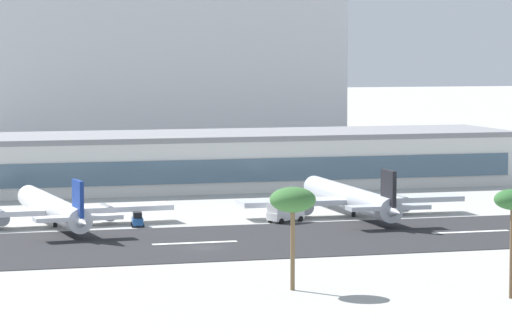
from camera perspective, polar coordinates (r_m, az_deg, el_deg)
name	(u,v)px	position (r m, az deg, el deg)	size (l,w,h in m)	color
ground_plane	(205,248)	(183.27, -2.15, -3.44)	(1400.00, 1400.00, 0.00)	#A8A8A3
runway_strip	(197,243)	(187.75, -2.48, -3.23)	(800.00, 33.49, 0.08)	#262628
runway_centreline_dash_4	(195,243)	(187.66, -2.58, -3.22)	(12.00, 1.20, 0.01)	white
runway_centreline_dash_5	(471,232)	(201.08, 9.01, -2.73)	(12.00, 1.20, 0.01)	white
terminal_building	(146,161)	(259.97, -4.65, 0.21)	(144.53, 26.86, 10.54)	silver
distant_hotel_block	(127,65)	(355.86, -5.43, 4.28)	(108.63, 36.87, 45.13)	#BCBCC1
airliner_navy_tail_gate_0	(55,209)	(206.46, -8.46, -1.79)	(36.90, 40.43, 8.44)	white
airliner_black_tail_gate_1	(353,199)	(217.29, 4.11, -1.38)	(37.07, 42.36, 8.84)	silver
service_baggage_tug_0	(137,220)	(205.68, -5.01, -2.24)	(2.22, 3.37, 2.20)	#23569E
service_box_truck_1	(286,211)	(209.83, 1.26, -1.87)	(6.43, 4.91, 3.25)	white
palm_tree_1	(293,201)	(150.30, 1.55, -1.47)	(5.15, 5.15, 11.57)	brown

